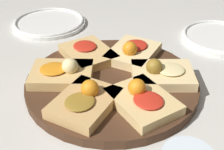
# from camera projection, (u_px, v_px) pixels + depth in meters

# --- Properties ---
(ground_plane) EXTENTS (3.00, 3.00, 0.00)m
(ground_plane) POSITION_uv_depth(u_px,v_px,m) (112.00, 87.00, 0.66)
(ground_plane) COLOR beige
(serving_board) EXTENTS (0.36, 0.36, 0.02)m
(serving_board) POSITION_uv_depth(u_px,v_px,m) (112.00, 83.00, 0.65)
(serving_board) COLOR #422819
(serving_board) RESTS_ON ground_plane
(focaccia_slice_0) EXTENTS (0.15, 0.13, 0.05)m
(focaccia_slice_0) POSITION_uv_depth(u_px,v_px,m) (162.00, 74.00, 0.64)
(focaccia_slice_0) COLOR #E5C689
(focaccia_slice_0) RESTS_ON serving_board
(focaccia_slice_1) EXTENTS (0.12, 0.14, 0.05)m
(focaccia_slice_1) POSITION_uv_depth(u_px,v_px,m) (133.00, 52.00, 0.72)
(focaccia_slice_1) COLOR #E5C689
(focaccia_slice_1) RESTS_ON serving_board
(focaccia_slice_2) EXTENTS (0.16, 0.16, 0.03)m
(focaccia_slice_2) POSITION_uv_depth(u_px,v_px,m) (88.00, 53.00, 0.72)
(focaccia_slice_2) COLOR tan
(focaccia_slice_2) RESTS_ON serving_board
(focaccia_slice_3) EXTENTS (0.14, 0.12, 0.05)m
(focaccia_slice_3) POSITION_uv_depth(u_px,v_px,m) (62.00, 73.00, 0.64)
(focaccia_slice_3) COLOR tan
(focaccia_slice_3) RESTS_ON serving_board
(focaccia_slice_4) EXTENTS (0.12, 0.14, 0.05)m
(focaccia_slice_4) POSITION_uv_depth(u_px,v_px,m) (85.00, 101.00, 0.56)
(focaccia_slice_4) COLOR tan
(focaccia_slice_4) RESTS_ON serving_board
(focaccia_slice_5) EXTENTS (0.16, 0.15, 0.05)m
(focaccia_slice_5) POSITION_uv_depth(u_px,v_px,m) (142.00, 100.00, 0.57)
(focaccia_slice_5) COLOR #DBB775
(focaccia_slice_5) RESTS_ON serving_board
(plate_left) EXTENTS (0.21, 0.21, 0.02)m
(plate_left) POSITION_uv_depth(u_px,v_px,m) (49.00, 22.00, 0.92)
(plate_left) COLOR white
(plate_left) RESTS_ON ground_plane
(plate_right) EXTENTS (0.20, 0.20, 0.02)m
(plate_right) POSITION_uv_depth(u_px,v_px,m) (220.00, 37.00, 0.84)
(plate_right) COLOR white
(plate_right) RESTS_ON ground_plane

